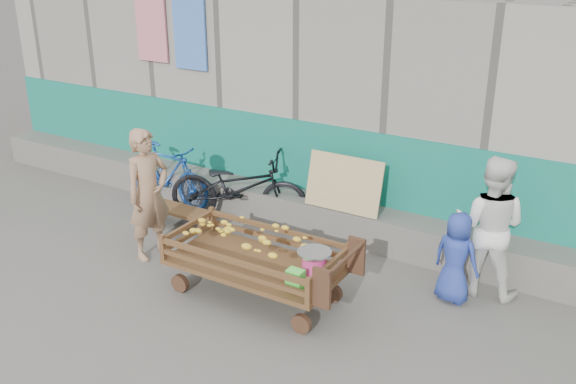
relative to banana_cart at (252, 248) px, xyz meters
The scene contains 9 objects.
ground 0.79m from the banana_cart, 96.30° to the right, with size 80.00×80.00×0.00m, color #5F5D58.
building_wall 3.63m from the banana_cart, 90.96° to the left, with size 12.00×3.50×3.00m.
banana_cart is the anchor object (origin of this frame).
bench 2.07m from the banana_cart, 151.88° to the left, with size 1.10×0.33×0.27m.
vendor_man 1.61m from the banana_cart, behind, with size 0.59×0.39×1.61m, color #9F7758.
woman 2.54m from the banana_cart, 33.35° to the left, with size 0.76×0.60×1.57m, color white.
child 2.16m from the banana_cart, 28.91° to the left, with size 0.50×0.32×1.02m, color #273C9C.
bicycle_dark 1.96m from the banana_cart, 129.23° to the left, with size 0.67×1.91×1.00m, color black.
bicycle_blue 2.91m from the banana_cart, 148.48° to the left, with size 0.43×1.51×0.91m, color #184396.
Camera 1 is at (3.52, -4.49, 3.67)m, focal length 40.00 mm.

